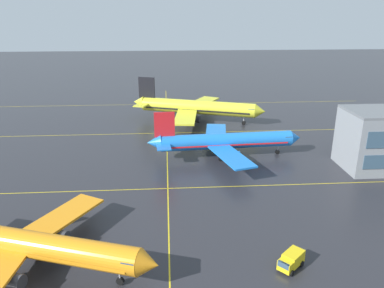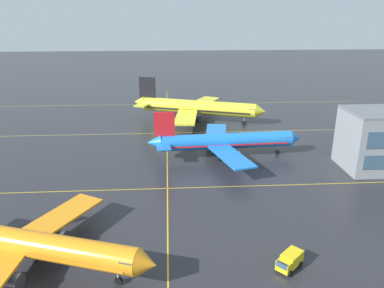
{
  "view_description": "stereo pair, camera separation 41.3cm",
  "coord_description": "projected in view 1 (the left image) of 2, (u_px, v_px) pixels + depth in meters",
  "views": [
    {
      "loc": [
        0.12,
        -31.8,
        31.88
      ],
      "look_at": [
        5.73,
        48.2,
        3.34
      ],
      "focal_mm": 34.87,
      "sensor_mm": 36.0,
      "label": 1
    },
    {
      "loc": [
        0.53,
        -31.83,
        31.88
      ],
      "look_at": [
        5.73,
        48.2,
        3.34
      ],
      "focal_mm": 34.87,
      "sensor_mm": 36.0,
      "label": 2
    }
  ],
  "objects": [
    {
      "name": "airliner_front_gate",
      "position": [
        30.0,
        245.0,
        47.8
      ],
      "size": [
        33.75,
        28.86,
        10.75
      ],
      "color": "orange",
      "rests_on": "ground"
    },
    {
      "name": "taxiway_markings",
      "position": [
        167.0,
        156.0,
        87.43
      ],
      "size": [
        143.46,
        152.14,
        0.01
      ],
      "color": "yellow",
      "rests_on": "ground"
    },
    {
      "name": "airliner_third_row",
      "position": [
        196.0,
        107.0,
        113.4
      ],
      "size": [
        40.29,
        34.48,
        12.89
      ],
      "color": "yellow",
      "rests_on": "ground"
    },
    {
      "name": "service_truck_red_van",
      "position": [
        291.0,
        260.0,
        48.77
      ],
      "size": [
        4.27,
        4.14,
        2.1
      ],
      "color": "yellow",
      "rests_on": "ground"
    },
    {
      "name": "airliner_second_row",
      "position": [
        225.0,
        141.0,
        85.47
      ],
      "size": [
        36.04,
        31.03,
        11.2
      ],
      "color": "blue",
      "rests_on": "ground"
    }
  ]
}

